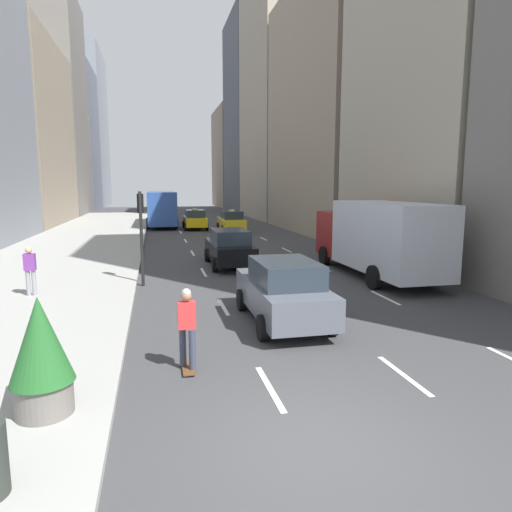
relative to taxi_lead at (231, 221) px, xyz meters
The scene contains 15 objects.
ground_plane 32.00m from the taxi_lead, 97.18° to the right, with size 160.00×160.00×0.00m, color #3D3D3F.
sidewalk_left 12.00m from the taxi_lead, 156.70° to the right, with size 8.00×66.00×0.15m, color #9E9E99.
lane_markings 8.89m from the taxi_lead, 99.10° to the right, with size 5.72×56.00×0.01m.
building_row_left 26.52m from the taxi_lead, 140.81° to the left, with size 6.00×94.09×36.26m.
building_row_right 16.72m from the taxi_lead, 44.09° to the left, with size 6.00×86.79×32.55m.
taxi_lead is the anchor object (origin of this frame).
taxi_second 3.88m from the taxi_lead, 136.15° to the left, with size 2.02×4.40×1.87m.
sedan_black_near 16.58m from the taxi_lead, 99.72° to the right, with size 2.02×4.89×1.76m.
sedan_silver_behind 25.86m from the taxi_lead, 96.22° to the right, with size 2.02×4.62×1.79m.
city_bus 9.36m from the taxi_lead, 127.02° to the left, with size 2.80×11.61×3.25m.
box_truck 20.47m from the taxi_lead, 82.13° to the right, with size 2.58×8.40×3.15m.
skateboarder 29.09m from the taxi_lead, 101.21° to the right, with size 0.36×0.80×1.75m.
planter_with_shrub 31.22m from the taxi_lead, 104.97° to the right, with size 1.00×1.00×1.95m.
pedestrian_mid_block 23.76m from the taxi_lead, 115.86° to the right, with size 0.36×0.22×1.65m.
traffic_light_pole 21.07m from the taxi_lead, 108.74° to the right, with size 0.24×0.42×3.60m.
Camera 1 is at (-2.22, -5.92, 3.80)m, focal length 32.00 mm.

